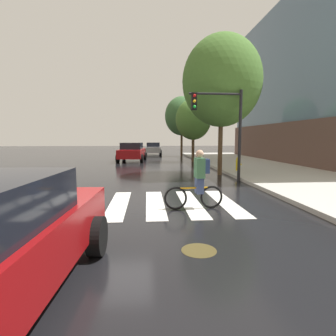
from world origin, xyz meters
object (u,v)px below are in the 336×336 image
Objects in this scene: street_tree_near at (222,81)px; fire_hydrant at (238,164)px; cyclist at (198,180)px; street_tree_far at (182,116)px; traffic_light_near at (223,119)px; manhole_cover at (199,250)px; sedan_mid at (132,152)px; street_tree_mid at (193,119)px; sedan_far at (153,148)px.

fire_hydrant is at bearing 28.29° from street_tree_near.
street_tree_far reaches higher than cyclist.
street_tree_near reaches higher than street_tree_far.
fire_hydrant is (1.76, 2.74, -2.33)m from traffic_light_near.
cyclist is (0.52, 2.77, 0.84)m from manhole_cover.
street_tree_near is at bearing -89.41° from street_tree_far.
sedan_mid is at bearing 99.83° from cyclist.
manhole_cover is 18.06m from street_tree_mid.
cyclist is 15.14m from street_tree_mid.
cyclist reaches higher than sedan_far.
cyclist is 0.23× the size of street_tree_near.
cyclist is at bearing -110.64° from street_tree_near.
fire_hydrant is 0.12× the size of street_tree_far.
traffic_light_near reaches higher than cyclist.
traffic_light_near is at bearing -91.21° from street_tree_far.
sedan_mid is at bearing 120.30° from street_tree_near.
manhole_cover is at bearing -96.84° from street_tree_far.
sedan_mid is at bearing 113.22° from traffic_light_near.
traffic_light_near is at bearing -92.47° from street_tree_mid.
sedan_mid is at bearing -131.73° from street_tree_far.
manhole_cover is 0.09× the size of street_tree_near.
traffic_light_near is 5.38× the size of fire_hydrant.
street_tree_mid reaches higher than fire_hydrant.
street_tree_near is 1.40× the size of street_tree_mid.
manhole_cover is 27.64m from sedan_far.
traffic_light_near reaches higher than sedan_far.
traffic_light_near is (4.74, -11.05, 2.02)m from sedan_mid.
street_tree_near is at bearing 72.15° from manhole_cover.
sedan_mid is 2.83× the size of cyclist.
manhole_cover is at bearing -108.97° from traffic_light_near.
cyclist reaches higher than sedan_mid.
sedan_mid is 6.21× the size of fire_hydrant.
manhole_cover is at bearing -89.71° from sedan_far.
fire_hydrant is (4.44, -17.48, -0.23)m from sedan_far.
sedan_far is (2.06, 9.17, -0.08)m from sedan_mid.
street_tree_near reaches higher than cyclist.
traffic_light_near is at bearing 71.03° from manhole_cover.
manhole_cover is 0.13× the size of sedan_mid.
sedan_far is 2.53× the size of cyclist.
street_tree_near is at bearing -59.70° from sedan_mid.
sedan_far is (-0.14, 27.63, 0.76)m from manhole_cover.
street_tree_near is at bearing 76.26° from traffic_light_near.
street_tree_far reaches higher than fire_hydrant.
cyclist is at bearing -117.09° from fire_hydrant.
street_tree_far is (-0.15, 14.69, -0.60)m from street_tree_near.
street_tree_mid is (-1.32, 7.30, 3.03)m from fire_hydrant.
street_tree_far reaches higher than sedan_far.
manhole_cover is 0.82× the size of fire_hydrant.
sedan_far is at bearing 99.97° from street_tree_near.
street_tree_mid reaches higher than cyclist.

